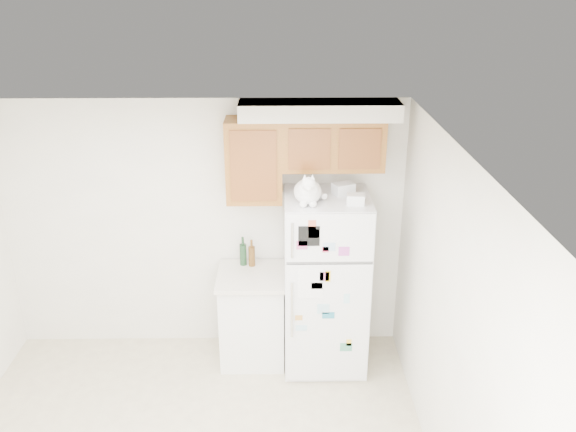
{
  "coord_description": "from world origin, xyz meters",
  "views": [
    {
      "loc": [
        0.72,
        -3.39,
        3.58
      ],
      "look_at": [
        0.8,
        1.55,
        1.55
      ],
      "focal_mm": 38.0,
      "sensor_mm": 36.0,
      "label": 1
    }
  ],
  "objects_px": {
    "storage_box_back": "(343,189)",
    "bottle_green": "(243,251)",
    "cat": "(308,191)",
    "refrigerator": "(325,283)",
    "bottle_amber": "(252,253)",
    "base_counter": "(253,315)",
    "storage_box_front": "(356,199)"
  },
  "relations": [
    {
      "from": "bottle_green",
      "to": "bottle_amber",
      "type": "relative_size",
      "value": 1.07
    },
    {
      "from": "storage_box_front",
      "to": "cat",
      "type": "bearing_deg",
      "value": -177.89
    },
    {
      "from": "storage_box_front",
      "to": "base_counter",
      "type": "bearing_deg",
      "value": 171.38
    },
    {
      "from": "cat",
      "to": "storage_box_front",
      "type": "height_order",
      "value": "cat"
    },
    {
      "from": "base_counter",
      "to": "refrigerator",
      "type": "bearing_deg",
      "value": -6.1
    },
    {
      "from": "refrigerator",
      "to": "cat",
      "type": "xyz_separation_m",
      "value": [
        -0.18,
        -0.14,
        0.96
      ]
    },
    {
      "from": "storage_box_back",
      "to": "bottle_amber",
      "type": "relative_size",
      "value": 0.67
    },
    {
      "from": "refrigerator",
      "to": "bottle_green",
      "type": "distance_m",
      "value": 0.84
    },
    {
      "from": "cat",
      "to": "bottle_green",
      "type": "distance_m",
      "value": 1.03
    },
    {
      "from": "storage_box_back",
      "to": "bottle_green",
      "type": "distance_m",
      "value": 1.16
    },
    {
      "from": "base_counter",
      "to": "bottle_green",
      "type": "distance_m",
      "value": 0.63
    },
    {
      "from": "cat",
      "to": "storage_box_back",
      "type": "height_order",
      "value": "cat"
    },
    {
      "from": "cat",
      "to": "base_counter",
      "type": "bearing_deg",
      "value": 157.47
    },
    {
      "from": "base_counter",
      "to": "cat",
      "type": "bearing_deg",
      "value": -22.53
    },
    {
      "from": "storage_box_back",
      "to": "base_counter",
      "type": "bearing_deg",
      "value": 157.19
    },
    {
      "from": "storage_box_front",
      "to": "bottle_green",
      "type": "bearing_deg",
      "value": 163.09
    },
    {
      "from": "refrigerator",
      "to": "bottle_green",
      "type": "relative_size",
      "value": 5.92
    },
    {
      "from": "base_counter",
      "to": "bottle_amber",
      "type": "xyz_separation_m",
      "value": [
        -0.0,
        0.16,
        0.59
      ]
    },
    {
      "from": "refrigerator",
      "to": "bottle_green",
      "type": "height_order",
      "value": "refrigerator"
    },
    {
      "from": "cat",
      "to": "storage_box_back",
      "type": "xyz_separation_m",
      "value": [
        0.32,
        0.23,
        -0.06
      ]
    },
    {
      "from": "bottle_green",
      "to": "refrigerator",
      "type": "bearing_deg",
      "value": -18.37
    },
    {
      "from": "refrigerator",
      "to": "storage_box_back",
      "type": "distance_m",
      "value": 0.92
    },
    {
      "from": "bottle_green",
      "to": "storage_box_back",
      "type": "bearing_deg",
      "value": -10.2
    },
    {
      "from": "base_counter",
      "to": "storage_box_back",
      "type": "xyz_separation_m",
      "value": [
        0.83,
        0.02,
        1.29
      ]
    },
    {
      "from": "cat",
      "to": "refrigerator",
      "type": "bearing_deg",
      "value": 37.25
    },
    {
      "from": "refrigerator",
      "to": "bottle_amber",
      "type": "bearing_deg",
      "value": 161.44
    },
    {
      "from": "refrigerator",
      "to": "bottle_amber",
      "type": "relative_size",
      "value": 6.32
    },
    {
      "from": "cat",
      "to": "bottle_green",
      "type": "relative_size",
      "value": 1.49
    },
    {
      "from": "base_counter",
      "to": "storage_box_front",
      "type": "height_order",
      "value": "storage_box_front"
    },
    {
      "from": "storage_box_back",
      "to": "cat",
      "type": "bearing_deg",
      "value": -168.8
    },
    {
      "from": "base_counter",
      "to": "bottle_amber",
      "type": "height_order",
      "value": "bottle_amber"
    },
    {
      "from": "refrigerator",
      "to": "cat",
      "type": "height_order",
      "value": "cat"
    }
  ]
}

